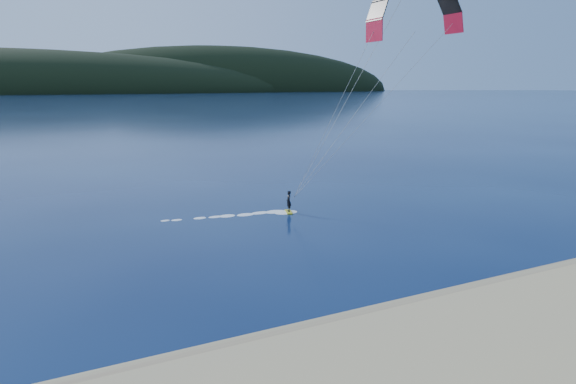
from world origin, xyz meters
The scene contains 3 objects.
wet_sand centered at (0.00, 4.50, 0.05)m, with size 220.00×2.50×0.10m.
headland centered at (0.63, 745.28, 0.00)m, with size 1200.00×310.00×140.00m.
kitesurfer_near centered at (17.30, 19.68, 13.95)m, with size 23.78×7.11×17.19m.
Camera 1 is at (-8.93, -12.23, 10.33)m, focal length 31.14 mm.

